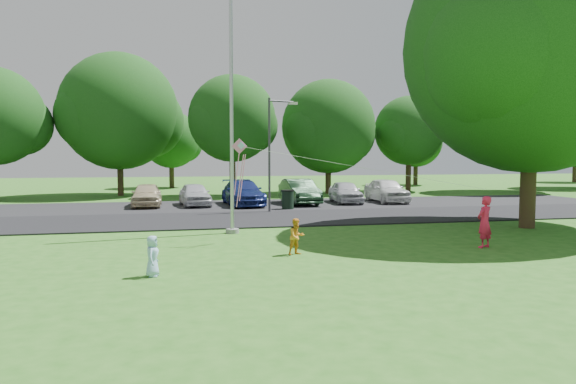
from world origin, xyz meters
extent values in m
plane|color=#28631A|center=(0.00, 0.00, 0.00)|extent=(120.00, 120.00, 0.00)
cube|color=black|center=(0.00, 9.00, 0.03)|extent=(60.00, 6.00, 0.06)
cube|color=black|center=(0.00, 15.50, 0.03)|extent=(42.00, 7.00, 0.06)
cylinder|color=#B7BABF|center=(-3.50, 5.00, 5.00)|extent=(0.14, 0.14, 10.00)
cylinder|color=gray|center=(-3.50, 5.00, 0.08)|extent=(0.50, 0.50, 0.16)
cylinder|color=#3F3F44|center=(-0.89, 11.63, 2.94)|extent=(0.12, 0.12, 5.87)
cylinder|color=#3F3F44|center=(-0.22, 11.80, 5.72)|extent=(1.35, 0.42, 0.08)
cube|color=silver|center=(0.44, 11.97, 5.65)|extent=(0.48, 0.32, 0.14)
cylinder|color=black|center=(0.32, 12.73, 0.51)|extent=(0.64, 0.64, 1.03)
cylinder|color=black|center=(0.32, 12.73, 1.05)|extent=(0.68, 0.68, 0.06)
cylinder|color=#332316|center=(8.40, 3.95, 1.87)|extent=(0.62, 0.62, 3.75)
sphere|color=#10390F|center=(8.40, 3.95, 7.30)|extent=(10.16, 10.16, 10.16)
sphere|color=#10390F|center=(10.68, 4.96, 6.54)|extent=(6.60, 6.60, 6.60)
sphere|color=#10390F|center=(6.37, 2.68, 6.80)|extent=(6.09, 6.09, 6.09)
sphere|color=#10390F|center=(6.10, 2.95, 6.35)|extent=(5.28, 5.28, 5.28)
sphere|color=#10390F|center=(-15.76, 23.33, 5.04)|extent=(4.18, 4.18, 4.18)
cylinder|color=#332316|center=(-9.60, 25.24, 1.60)|extent=(0.44, 0.44, 3.19)
sphere|color=#10390F|center=(-9.60, 25.24, 6.17)|extent=(8.50, 8.50, 8.50)
sphere|color=#10390F|center=(-7.68, 26.09, 5.53)|extent=(5.53, 5.53, 5.53)
sphere|color=#10390F|center=(-11.30, 24.17, 5.74)|extent=(5.10, 5.10, 5.10)
cylinder|color=#332316|center=(-1.58, 22.90, 1.71)|extent=(0.44, 0.44, 3.43)
sphere|color=#10390F|center=(-1.58, 22.90, 5.62)|extent=(6.27, 6.27, 6.27)
sphere|color=#10390F|center=(-0.17, 23.53, 5.15)|extent=(4.07, 4.07, 4.07)
sphere|color=#10390F|center=(-2.84, 22.12, 5.31)|extent=(3.76, 3.76, 3.76)
cylinder|color=#332316|center=(6.03, 24.17, 1.33)|extent=(0.44, 0.44, 2.66)
sphere|color=#10390F|center=(6.03, 24.17, 5.20)|extent=(7.27, 7.27, 7.27)
sphere|color=#10390F|center=(7.66, 24.89, 4.66)|extent=(4.72, 4.72, 4.72)
sphere|color=#10390F|center=(4.57, 23.26, 4.84)|extent=(4.36, 4.36, 4.36)
cylinder|color=#332316|center=(13.12, 24.89, 1.51)|extent=(0.44, 0.44, 3.02)
sphere|color=#10390F|center=(13.12, 24.89, 5.00)|extent=(5.67, 5.67, 5.67)
sphere|color=#10390F|center=(14.39, 25.46, 4.58)|extent=(3.68, 3.68, 3.68)
sphere|color=#10390F|center=(11.98, 24.18, 4.72)|extent=(3.40, 3.40, 3.40)
cylinder|color=#332316|center=(21.92, 22.25, 1.71)|extent=(0.44, 0.44, 3.42)
sphere|color=#10390F|center=(21.92, 22.25, 6.49)|extent=(8.77, 8.77, 8.77)
sphere|color=#10390F|center=(23.89, 23.13, 5.84)|extent=(5.70, 5.70, 5.70)
sphere|color=#10390F|center=(20.17, 21.15, 6.06)|extent=(5.26, 5.26, 5.26)
cylinder|color=#332316|center=(38.00, 35.00, 1.30)|extent=(0.44, 0.44, 2.60)
sphere|color=#10390F|center=(38.00, 35.00, 4.42)|extent=(5.20, 5.20, 5.20)
sphere|color=#10390F|center=(36.96, 34.35, 4.16)|extent=(3.12, 3.12, 3.12)
cylinder|color=#332316|center=(-6.00, 34.00, 1.30)|extent=(0.44, 0.44, 2.60)
sphere|color=#10390F|center=(-6.00, 34.00, 4.42)|extent=(5.20, 5.20, 5.20)
sphere|color=#10390F|center=(-4.83, 34.52, 4.03)|extent=(3.38, 3.38, 3.38)
sphere|color=#10390F|center=(-7.04, 33.35, 4.16)|extent=(3.12, 3.12, 3.12)
cylinder|color=#332316|center=(18.00, 33.50, 1.30)|extent=(0.44, 0.44, 2.60)
sphere|color=#10390F|center=(18.00, 33.50, 4.42)|extent=(5.20, 5.20, 5.20)
sphere|color=#10390F|center=(19.17, 34.02, 4.03)|extent=(3.38, 3.38, 3.38)
sphere|color=#10390F|center=(16.96, 32.85, 4.16)|extent=(3.12, 3.12, 3.12)
imported|color=#C6B793|center=(-7.22, 15.76, 0.73)|extent=(1.59, 3.94, 1.34)
imported|color=silver|center=(-4.54, 15.68, 0.72)|extent=(1.94, 4.01, 1.32)
imported|color=navy|center=(-1.78, 15.42, 0.78)|extent=(2.27, 5.08, 1.45)
imported|color=black|center=(1.60, 15.39, 0.80)|extent=(1.74, 4.56, 1.48)
imported|color=silver|center=(4.55, 15.56, 0.73)|extent=(1.95, 4.07, 1.34)
imported|color=silver|center=(7.22, 15.55, 0.80)|extent=(1.83, 4.39, 1.49)
imported|color=#EE1F48|center=(4.00, 0.20, 0.82)|extent=(0.71, 0.62, 1.65)
imported|color=orange|center=(-2.10, 0.33, 0.54)|extent=(0.64, 0.57, 1.08)
imported|color=#95BFE5|center=(-6.13, -1.62, 0.50)|extent=(0.40, 0.54, 1.00)
cube|color=pink|center=(-3.48, 2.72, 3.24)|extent=(0.52, 0.06, 0.52)
cube|color=#8CC6E5|center=(-3.43, 2.69, 3.26)|extent=(0.25, 0.04, 0.25)
cylinder|color=white|center=(0.26, 1.46, 2.55)|extent=(7.49, 2.52, 1.38)
cylinder|color=pink|center=(-3.58, 2.72, 2.29)|extent=(0.17, 0.22, 1.38)
cylinder|color=pink|center=(-3.38, 2.77, 2.18)|extent=(0.20, 0.36, 1.57)
cylinder|color=pink|center=(-3.48, 2.64, 2.08)|extent=(0.21, 0.53, 1.76)
camera|label=1|loc=(-5.52, -14.27, 2.91)|focal=32.00mm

